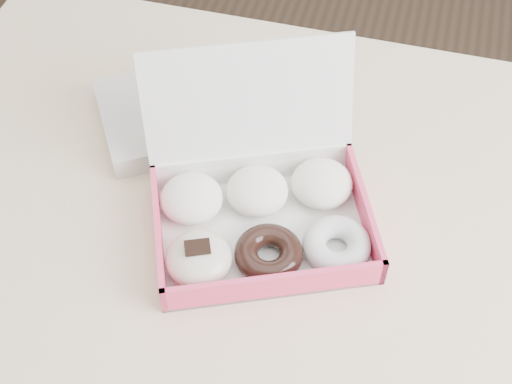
# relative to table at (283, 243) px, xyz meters

# --- Properties ---
(table) EXTENTS (1.20, 0.80, 0.75)m
(table) POSITION_rel_table_xyz_m (0.00, 0.00, 0.00)
(table) COLOR #D4B08B
(table) RESTS_ON ground
(donut_box) EXTENTS (0.36, 0.35, 0.21)m
(donut_box) POSITION_rel_table_xyz_m (-0.03, -0.03, 0.11)
(donut_box) COLOR white
(donut_box) RESTS_ON table
(newspapers) EXTENTS (0.29, 0.27, 0.04)m
(newspapers) POSITION_rel_table_xyz_m (-0.20, 0.13, 0.10)
(newspapers) COLOR silver
(newspapers) RESTS_ON table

